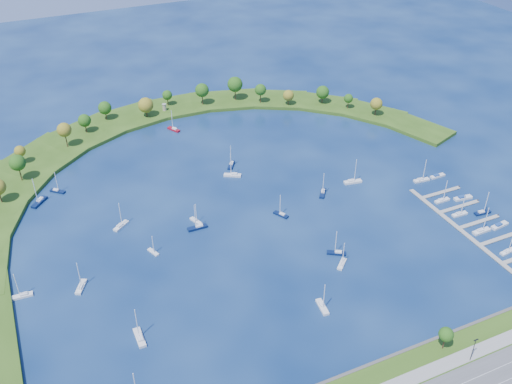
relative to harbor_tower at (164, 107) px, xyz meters
name	(u,v)px	position (x,y,z in m)	size (l,w,h in m)	color
ground	(251,207)	(7.68, -113.79, -4.25)	(700.00, 700.00, 0.00)	#081D46
breakwater	(129,177)	(-38.65, -65.07, -3.26)	(286.74, 247.64, 2.00)	#2C4B14
breakwater_trees	(172,113)	(-1.63, -23.48, 6.42)	(238.85, 89.88, 15.49)	#382314
harbor_tower	(164,107)	(0.00, 0.00, 0.00)	(2.60, 2.60, 4.40)	gray
dock_system	(482,232)	(92.97, -174.79, -3.90)	(24.28, 82.00, 1.60)	gray
moored_boat_1	(196,220)	(-20.03, -114.24, -3.39)	(4.16, 7.14, 10.14)	silver
moored_boat_2	(233,175)	(10.31, -84.95, -3.31)	(8.94, 6.58, 13.06)	silver
moored_boat_3	(281,214)	(17.60, -126.07, -3.37)	(5.42, 7.68, 11.13)	#09173C
moored_boat_4	(140,337)	(-61.43, -171.93, -3.29)	(2.65, 9.37, 13.77)	silver
moored_boat_5	(323,193)	(44.16, -118.52, -3.34)	(6.96, 8.10, 12.34)	#09173C
moored_boat_6	(81,286)	(-75.64, -136.78, -3.34)	(5.96, 8.47, 12.26)	silver
moored_boat_7	(174,129)	(-1.80, -23.87, -3.33)	(6.08, 8.65, 12.52)	maroon
moored_boat_8	(231,164)	(13.53, -75.33, -3.33)	(6.75, 8.43, 12.56)	#09173C
moored_boat_9	(121,225)	(-52.01, -103.91, -3.33)	(8.17, 7.03, 12.45)	silver
moored_boat_10	(153,251)	(-43.85, -127.58, -3.41)	(3.86, 6.43, 9.14)	silver
moored_boat_11	(39,201)	(-83.13, -69.16, -3.27)	(8.58, 9.08, 14.36)	#09173C
moored_boat_12	(198,227)	(-20.99, -119.42, -3.31)	(9.03, 2.61, 13.24)	#09173C
moored_boat_13	(322,306)	(5.31, -185.44, -3.33)	(3.43, 8.67, 12.39)	silver
moored_boat_14	(57,191)	(-73.85, -62.91, -3.36)	(7.23, 6.82, 11.43)	#09173C
moored_boat_15	(353,181)	(63.03, -115.87, -3.30)	(9.49, 4.14, 13.50)	silver
moored_boat_16	(337,252)	(26.64, -160.50, -3.35)	(8.02, 6.21, 11.85)	#09173C
moored_boat_17	(22,295)	(-97.24, -132.43, -3.35)	(8.19, 2.65, 11.89)	silver
moored_boat_18	(342,263)	(24.99, -167.50, -3.37)	(6.92, 6.60, 10.99)	silver
docked_boat_2	(508,251)	(93.21, -189.77, -3.38)	(7.51, 2.82, 10.78)	silver
docked_boat_4	(481,231)	(93.18, -174.25, -3.32)	(8.90, 2.67, 13.00)	silver
docked_boat_5	(500,225)	(103.64, -174.42, -3.56)	(9.40, 3.58, 1.87)	silver
docked_boat_6	(460,214)	(93.20, -160.08, -3.36)	(7.82, 2.38, 11.41)	silver
docked_boat_7	(483,212)	(103.70, -163.51, -3.35)	(8.26, 3.03, 11.87)	#09173C
docked_boat_8	(442,200)	(93.20, -147.74, -3.36)	(7.98, 2.43, 11.64)	silver
docked_boat_9	(463,198)	(103.64, -150.30, -3.56)	(9.53, 3.62, 1.90)	silver
docked_boat_10	(421,180)	(95.59, -128.97, -3.34)	(8.57, 3.15, 12.33)	silver
docked_boat_11	(437,176)	(105.56, -129.21, -3.64)	(8.28, 2.49, 1.68)	silver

